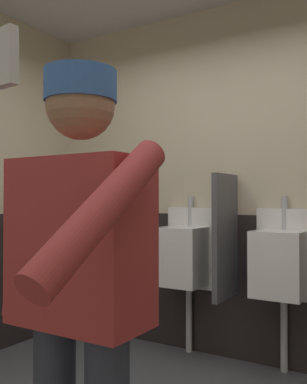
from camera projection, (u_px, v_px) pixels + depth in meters
The scene contains 7 objects.
wall_back at pixel (247, 179), 3.29m from camera, with size 4.17×0.12×2.75m, color beige.
wainscot_band_back at pixel (244, 287), 3.22m from camera, with size 3.57×0.03×1.10m, color black.
urinal_left at pixel (184, 255), 3.33m from camera, with size 0.40×0.34×1.24m.
urinal_middle at pixel (280, 263), 2.94m from camera, with size 0.40×0.34×1.24m.
privacy_divider_panel at pixel (225, 236), 3.07m from camera, with size 0.04×0.40×0.90m, color #4C4C51.
person at pixel (78, 277), 1.36m from camera, with size 0.67×0.60×1.63m.
cell_phone at pixel (5, 57), 0.81m from camera, with size 0.06×0.02×0.11m, color silver.
Camera 1 is at (1.10, -1.51, 1.22)m, focal length 39.79 mm.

